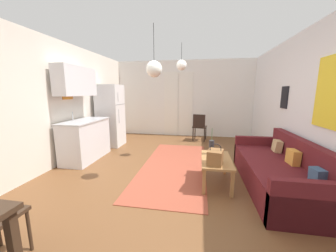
% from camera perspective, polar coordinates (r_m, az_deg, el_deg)
% --- Properties ---
extents(ground_plane, '(5.30, 7.62, 0.10)m').
position_cam_1_polar(ground_plane, '(3.62, -0.93, -16.09)').
color(ground_plane, brown).
extents(wall_back, '(4.90, 0.13, 2.63)m').
position_cam_1_polar(wall_back, '(6.78, 4.55, 8.12)').
color(wall_back, white).
rests_on(wall_back, ground_plane).
extents(wall_right, '(0.12, 7.22, 2.63)m').
position_cam_1_polar(wall_right, '(3.67, 39.15, 4.25)').
color(wall_right, silver).
rests_on(wall_right, ground_plane).
extents(wall_left, '(0.12, 7.22, 2.63)m').
position_cam_1_polar(wall_left, '(4.38, -33.73, 5.41)').
color(wall_left, silver).
rests_on(wall_left, ground_plane).
extents(area_rug, '(1.30, 3.11, 0.01)m').
position_cam_1_polar(area_rug, '(4.12, 1.89, -11.87)').
color(area_rug, '#9E4733').
rests_on(area_rug, ground_plane).
extents(couch, '(0.92, 2.19, 0.80)m').
position_cam_1_polar(couch, '(3.67, 30.85, -11.86)').
color(couch, '#5B191E').
rests_on(couch, ground_plane).
extents(coffee_table, '(0.49, 0.91, 0.44)m').
position_cam_1_polar(coffee_table, '(3.37, 14.34, -10.54)').
color(coffee_table, '#A87542').
rests_on(coffee_table, ground_plane).
extents(bamboo_vase, '(0.09, 0.09, 0.47)m').
position_cam_1_polar(bamboo_vase, '(3.53, 12.95, -6.22)').
color(bamboo_vase, '#2D2D33').
rests_on(bamboo_vase, coffee_table).
extents(handbag, '(0.27, 0.31, 0.33)m').
position_cam_1_polar(handbag, '(3.06, 14.04, -9.09)').
color(handbag, brown).
rests_on(handbag, coffee_table).
extents(refrigerator, '(0.66, 0.64, 1.76)m').
position_cam_1_polar(refrigerator, '(5.72, -16.92, 3.00)').
color(refrigerator, white).
rests_on(refrigerator, ground_plane).
extents(kitchen_counter, '(0.60, 1.27, 2.10)m').
position_cam_1_polar(kitchen_counter, '(4.74, -24.19, 0.24)').
color(kitchen_counter, silver).
rests_on(kitchen_counter, ground_plane).
extents(accent_chair, '(0.48, 0.46, 0.87)m').
position_cam_1_polar(accent_chair, '(6.10, 9.46, 0.10)').
color(accent_chair, black).
rests_on(accent_chair, ground_plane).
extents(pendant_lamp_near, '(0.27, 0.27, 0.84)m').
position_cam_1_polar(pendant_lamp_near, '(3.26, -4.22, 16.76)').
color(pendant_lamp_near, black).
extents(pendant_lamp_far, '(0.23, 0.23, 0.60)m').
position_cam_1_polar(pendant_lamp_far, '(4.49, 4.08, 17.85)').
color(pendant_lamp_far, black).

